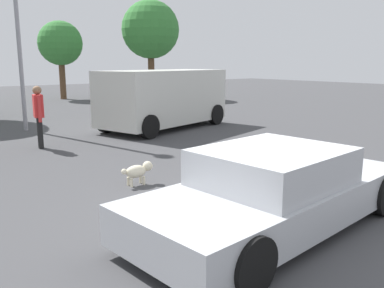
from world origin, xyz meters
The scene contains 7 objects.
ground_plane centered at (0.00, 0.00, 0.00)m, with size 80.00×80.00×0.00m, color #424244.
sedan_foreground centered at (-0.01, -0.20, 0.55)m, with size 4.82×2.34×1.17m.
dog centered at (-0.54, 2.80, 0.28)m, with size 0.68×0.25×0.44m.
van_white centered at (3.65, 8.34, 1.12)m, with size 5.36×3.40×2.07m.
pedestrian centered at (-1.01, 7.44, 1.03)m, with size 0.30×0.56×1.72m.
tree_back_center centered at (4.92, 22.35, 3.51)m, with size 2.79×2.79×4.94m.
tree_far_right centered at (10.06, 19.77, 4.44)m, with size 3.78×3.78×6.36m.
Camera 1 is at (-4.26, -3.90, 2.33)m, focal length 37.96 mm.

